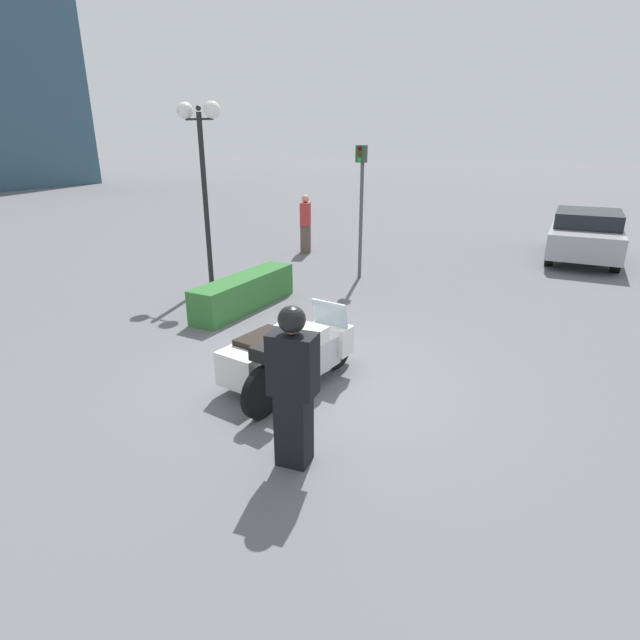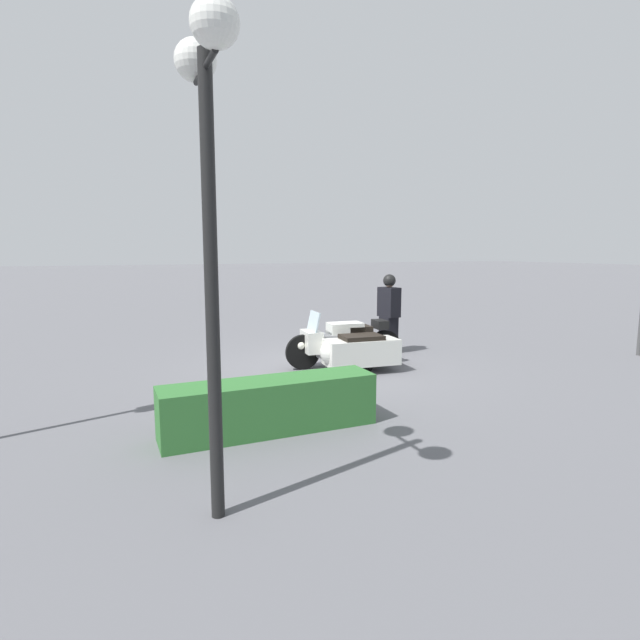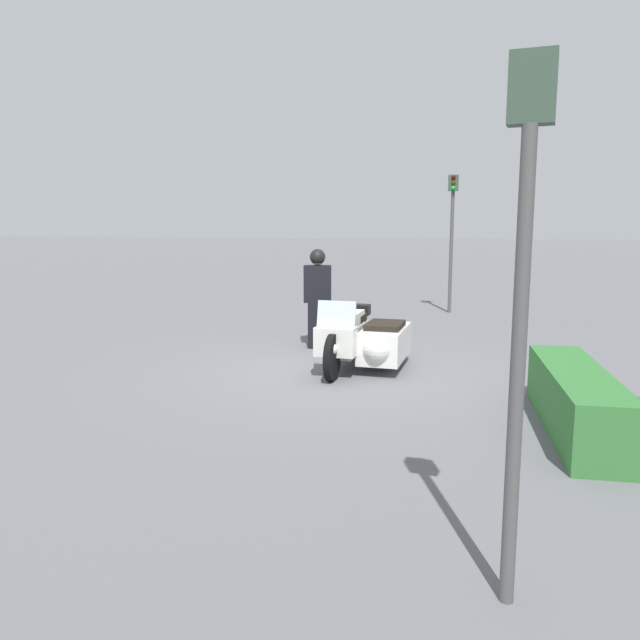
{
  "view_description": "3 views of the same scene",
  "coord_description": "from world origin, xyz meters",
  "px_view_note": "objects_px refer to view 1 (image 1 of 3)",
  "views": [
    {
      "loc": [
        -5.85,
        -3.18,
        3.45
      ],
      "look_at": [
        0.34,
        0.19,
        0.88
      ],
      "focal_mm": 28.0,
      "sensor_mm": 36.0,
      "label": 1
    },
    {
      "loc": [
        4.34,
        9.26,
        2.4
      ],
      "look_at": [
        0.23,
        -0.04,
        0.98
      ],
      "focal_mm": 28.0,
      "sensor_mm": 36.0,
      "label": 2
    },
    {
      "loc": [
        9.61,
        1.51,
        2.36
      ],
      "look_at": [
        -0.24,
        -0.31,
        0.78
      ],
      "focal_mm": 35.0,
      "sensor_mm": 36.0,
      "label": 3
    }
  ],
  "objects_px": {
    "officer_rider": "(293,384)",
    "traffic_light_near": "(361,193)",
    "twin_lamp_post": "(201,144)",
    "parked_car_background": "(585,234)",
    "hedge_bush_curbside": "(245,292)",
    "pedestrian_bystander": "(306,224)",
    "police_motorcycle": "(287,353)"
  },
  "relations": [
    {
      "from": "officer_rider",
      "to": "traffic_light_near",
      "type": "height_order",
      "value": "traffic_light_near"
    },
    {
      "from": "twin_lamp_post",
      "to": "officer_rider",
      "type": "bearing_deg",
      "value": -133.07
    },
    {
      "from": "traffic_light_near",
      "to": "parked_car_background",
      "type": "distance_m",
      "value": 7.34
    },
    {
      "from": "hedge_bush_curbside",
      "to": "traffic_light_near",
      "type": "bearing_deg",
      "value": -17.71
    },
    {
      "from": "hedge_bush_curbside",
      "to": "twin_lamp_post",
      "type": "bearing_deg",
      "value": 59.19
    },
    {
      "from": "twin_lamp_post",
      "to": "parked_car_background",
      "type": "height_order",
      "value": "twin_lamp_post"
    },
    {
      "from": "hedge_bush_curbside",
      "to": "pedestrian_bystander",
      "type": "distance_m",
      "value": 5.76
    },
    {
      "from": "twin_lamp_post",
      "to": "pedestrian_bystander",
      "type": "relative_size",
      "value": 2.34
    },
    {
      "from": "police_motorcycle",
      "to": "parked_car_background",
      "type": "distance_m",
      "value": 11.69
    },
    {
      "from": "police_motorcycle",
      "to": "traffic_light_near",
      "type": "bearing_deg",
      "value": 20.31
    },
    {
      "from": "officer_rider",
      "to": "hedge_bush_curbside",
      "type": "distance_m",
      "value": 5.64
    },
    {
      "from": "officer_rider",
      "to": "hedge_bush_curbside",
      "type": "bearing_deg",
      "value": -145.85
    },
    {
      "from": "traffic_light_near",
      "to": "pedestrian_bystander",
      "type": "height_order",
      "value": "traffic_light_near"
    },
    {
      "from": "twin_lamp_post",
      "to": "hedge_bush_curbside",
      "type": "bearing_deg",
      "value": -120.81
    },
    {
      "from": "police_motorcycle",
      "to": "twin_lamp_post",
      "type": "xyz_separation_m",
      "value": [
        3.67,
        4.55,
        2.84
      ]
    },
    {
      "from": "hedge_bush_curbside",
      "to": "twin_lamp_post",
      "type": "height_order",
      "value": "twin_lamp_post"
    },
    {
      "from": "twin_lamp_post",
      "to": "traffic_light_near",
      "type": "distance_m",
      "value": 3.97
    },
    {
      "from": "officer_rider",
      "to": "twin_lamp_post",
      "type": "height_order",
      "value": "twin_lamp_post"
    },
    {
      "from": "pedestrian_bystander",
      "to": "twin_lamp_post",
      "type": "bearing_deg",
      "value": 62.18
    },
    {
      "from": "hedge_bush_curbside",
      "to": "pedestrian_bystander",
      "type": "bearing_deg",
      "value": 16.89
    },
    {
      "from": "police_motorcycle",
      "to": "parked_car_background",
      "type": "bearing_deg",
      "value": -11.66
    },
    {
      "from": "police_motorcycle",
      "to": "pedestrian_bystander",
      "type": "height_order",
      "value": "pedestrian_bystander"
    },
    {
      "from": "police_motorcycle",
      "to": "officer_rider",
      "type": "height_order",
      "value": "officer_rider"
    },
    {
      "from": "parked_car_background",
      "to": "twin_lamp_post",
      "type": "bearing_deg",
      "value": 131.0
    },
    {
      "from": "parked_car_background",
      "to": "officer_rider",
      "type": "bearing_deg",
      "value": 167.37
    },
    {
      "from": "officer_rider",
      "to": "police_motorcycle",
      "type": "bearing_deg",
      "value": -153.8
    },
    {
      "from": "traffic_light_near",
      "to": "pedestrian_bystander",
      "type": "relative_size",
      "value": 1.82
    },
    {
      "from": "officer_rider",
      "to": "pedestrian_bystander",
      "type": "xyz_separation_m",
      "value": [
        9.64,
        5.43,
        -0.08
      ]
    },
    {
      "from": "parked_car_background",
      "to": "pedestrian_bystander",
      "type": "bearing_deg",
      "value": 109.7
    },
    {
      "from": "hedge_bush_curbside",
      "to": "parked_car_background",
      "type": "xyz_separation_m",
      "value": [
        8.6,
        -6.17,
        0.42
      ]
    },
    {
      "from": "police_motorcycle",
      "to": "officer_rider",
      "type": "relative_size",
      "value": 1.36
    },
    {
      "from": "officer_rider",
      "to": "traffic_light_near",
      "type": "distance_m",
      "value": 8.17
    }
  ]
}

